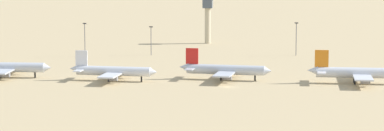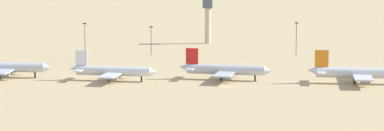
{
  "view_description": "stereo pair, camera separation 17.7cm",
  "coord_description": "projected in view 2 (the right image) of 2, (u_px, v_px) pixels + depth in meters",
  "views": [
    {
      "loc": [
        28.71,
        -325.94,
        52.25
      ],
      "look_at": [
        -15.2,
        14.15,
        6.0
      ],
      "focal_mm": 82.49,
      "sensor_mm": 36.0,
      "label": 1
    },
    {
      "loc": [
        28.88,
        -325.92,
        52.25
      ],
      "look_at": [
        -15.2,
        14.15,
        6.0
      ],
      "focal_mm": 82.49,
      "sensor_mm": 36.0,
      "label": 2
    }
  ],
  "objects": [
    {
      "name": "parked_jet_white_1",
      "position": [
        113.0,
        71.0,
        345.75
      ],
      "size": [
        35.68,
        30.01,
        11.79
      ],
      "rotation": [
        0.0,
        0.0,
        -0.06
      ],
      "color": "silver",
      "rests_on": "ground"
    },
    {
      "name": "control_tower",
      "position": [
        208.0,
        16.0,
        478.76
      ],
      "size": [
        5.2,
        5.2,
        24.77
      ],
      "color": "#C6B793",
      "rests_on": "ground"
    },
    {
      "name": "parked_jet_orange_0",
      "position": [
        5.0,
        67.0,
        355.08
      ],
      "size": [
        37.85,
        31.81,
        12.51
      ],
      "rotation": [
        0.0,
        0.0,
        0.05
      ],
      "color": "silver",
      "rests_on": "ground"
    },
    {
      "name": "light_pole_mid",
      "position": [
        85.0,
        37.0,
        422.08
      ],
      "size": [
        1.8,
        0.5,
        16.14
      ],
      "color": "#59595E",
      "rests_on": "ground"
    },
    {
      "name": "parked_jet_orange_3",
      "position": [
        358.0,
        73.0,
        338.5
      ],
      "size": [
        38.81,
        32.46,
        12.86
      ],
      "rotation": [
        0.0,
        0.0,
        0.01
      ],
      "color": "silver",
      "rests_on": "ground"
    },
    {
      "name": "parked_jet_red_2",
      "position": [
        225.0,
        70.0,
        348.27
      ],
      "size": [
        37.26,
        31.45,
        12.3
      ],
      "rotation": [
        0.0,
        0.0,
        -0.09
      ],
      "color": "silver",
      "rests_on": "ground"
    },
    {
      "name": "light_pole_west",
      "position": [
        296.0,
        37.0,
        425.65
      ],
      "size": [
        1.8,
        0.5,
        16.08
      ],
      "color": "#59595E",
      "rests_on": "ground"
    },
    {
      "name": "ground",
      "position": [
        227.0,
        87.0,
        330.98
      ],
      "size": [
        4000.0,
        4000.0,
        0.0
      ],
      "primitive_type": "plane",
      "color": "tan"
    },
    {
      "name": "light_pole_east",
      "position": [
        151.0,
        38.0,
        427.19
      ],
      "size": [
        1.8,
        0.5,
        14.09
      ],
      "color": "#59595E",
      "rests_on": "ground"
    }
  ]
}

